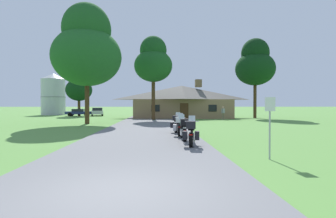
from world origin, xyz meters
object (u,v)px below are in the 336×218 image
at_px(motorcycle_white_nearest_to_camera, 191,133).
at_px(tree_left_near, 87,49).
at_px(parked_silver_suv_far_left, 97,111).
at_px(bystander_gray_shirt_near_lodge, 223,112).
at_px(motorcycle_red_third_in_row, 180,126).
at_px(parked_navy_sedan_far_left, 79,112).
at_px(tree_right_of_lodge, 255,64).
at_px(tree_left_far, 79,87).
at_px(metal_signpost_roadside, 270,120).
at_px(motorcycle_green_second_in_row, 183,129).
at_px(motorcycle_yellow_farthest_in_row, 177,124).
at_px(metal_silo_distant, 53,94).
at_px(tree_by_lodge_front, 153,61).

relative_size(motorcycle_white_nearest_to_camera, tree_left_near, 0.18).
relative_size(motorcycle_white_nearest_to_camera, parked_silver_suv_far_left, 0.42).
bearing_deg(bystander_gray_shirt_near_lodge, motorcycle_white_nearest_to_camera, 45.98).
distance_m(motorcycle_red_third_in_row, parked_navy_sedan_far_left, 32.90).
relative_size(tree_right_of_lodge, tree_left_far, 1.46).
xyz_separation_m(motorcycle_white_nearest_to_camera, metal_signpost_roadside, (2.33, -2.88, 0.74)).
distance_m(motorcycle_green_second_in_row, parked_silver_suv_far_left, 34.66).
relative_size(parked_silver_suv_far_left, parked_navy_sedan_far_left, 1.12).
distance_m(motorcycle_red_third_in_row, motorcycle_yellow_farthest_in_row, 2.03).
height_order(motorcycle_white_nearest_to_camera, motorcycle_yellow_farthest_in_row, same).
distance_m(motorcycle_green_second_in_row, tree_right_of_lodge, 27.67).
bearing_deg(parked_navy_sedan_far_left, motorcycle_white_nearest_to_camera, -161.99).
height_order(motorcycle_green_second_in_row, metal_silo_distant, metal_silo_distant).
height_order(tree_left_near, parked_silver_suv_far_left, tree_left_near).
height_order(motorcycle_white_nearest_to_camera, motorcycle_red_third_in_row, same).
relative_size(motorcycle_yellow_farthest_in_row, metal_silo_distant, 0.27).
bearing_deg(tree_left_near, metal_signpost_roadside, -58.72).
height_order(metal_signpost_roadside, tree_left_far, tree_left_far).
relative_size(motorcycle_green_second_in_row, tree_right_of_lodge, 0.18).
xyz_separation_m(motorcycle_white_nearest_to_camera, motorcycle_red_third_in_row, (-0.18, 3.94, 0.00)).
xyz_separation_m(metal_signpost_roadside, tree_left_near, (-10.73, 17.66, 6.06)).
distance_m(tree_by_lodge_front, parked_navy_sedan_far_left, 18.96).
relative_size(tree_right_of_lodge, metal_silo_distant, 1.45).
bearing_deg(tree_left_far, parked_navy_sedan_far_left, 111.04).
relative_size(motorcycle_yellow_farthest_in_row, tree_by_lodge_front, 0.20).
xyz_separation_m(motorcycle_red_third_in_row, tree_left_near, (-8.22, 10.84, 6.80)).
xyz_separation_m(motorcycle_red_third_in_row, metal_signpost_roadside, (2.50, -6.82, 0.74)).
distance_m(metal_signpost_roadside, parked_silver_suv_far_left, 40.03).
relative_size(metal_signpost_roadside, parked_navy_sedan_far_left, 0.49).
distance_m(motorcycle_green_second_in_row, bystander_gray_shirt_near_lodge, 20.87).
bearing_deg(motorcycle_yellow_farthest_in_row, tree_right_of_lodge, 66.96).
bearing_deg(motorcycle_yellow_farthest_in_row, tree_by_lodge_front, 106.47).
distance_m(tree_right_of_lodge, tree_left_near, 23.46).
relative_size(motorcycle_white_nearest_to_camera, metal_signpost_roadside, 0.97).
bearing_deg(motorcycle_yellow_farthest_in_row, tree_left_near, 142.81).
bearing_deg(tree_left_near, parked_navy_sedan_far_left, 108.29).
relative_size(metal_signpost_roadside, tree_right_of_lodge, 0.19).
height_order(motorcycle_white_nearest_to_camera, parked_silver_suv_far_left, parked_silver_suv_far_left).
bearing_deg(tree_left_near, motorcycle_white_nearest_to_camera, -60.39).
xyz_separation_m(motorcycle_green_second_in_row, motorcycle_yellow_farthest_in_row, (-0.04, 4.04, -0.01)).
xyz_separation_m(motorcycle_white_nearest_to_camera, motorcycle_yellow_farthest_in_row, (-0.21, 5.97, 0.00)).
xyz_separation_m(motorcycle_green_second_in_row, metal_signpost_roadside, (2.49, -4.81, 0.73)).
bearing_deg(metal_signpost_roadside, tree_right_of_lodge, 70.38).
bearing_deg(metal_silo_distant, motorcycle_white_nearest_to_camera, -61.92).
height_order(tree_right_of_lodge, tree_left_near, tree_left_near).
bearing_deg(parked_navy_sedan_far_left, tree_left_far, -164.48).
relative_size(motorcycle_green_second_in_row, tree_left_near, 0.18).
distance_m(bystander_gray_shirt_near_lodge, parked_silver_suv_far_left, 22.75).
relative_size(motorcycle_white_nearest_to_camera, motorcycle_red_third_in_row, 1.00).
bearing_deg(tree_left_far, motorcycle_white_nearest_to_camera, -66.44).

